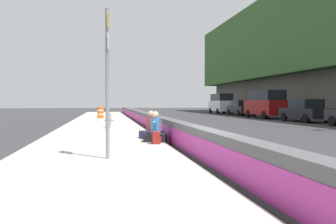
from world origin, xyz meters
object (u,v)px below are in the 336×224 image
at_px(seated_person_foreground, 155,132).
at_px(seated_person_middle, 151,130).
at_px(parked_car_midline, 265,104).
at_px(parked_car_fourth, 305,111).
at_px(backpack, 156,138).
at_px(construction_barrel, 100,112).
at_px(parked_car_farther, 221,103).
at_px(route_sign_post, 107,73).
at_px(fire_hydrant, 109,119).
at_px(parked_car_far, 241,108).

relative_size(seated_person_foreground, seated_person_middle, 1.00).
bearing_deg(parked_car_midline, parked_car_fourth, -177.62).
distance_m(backpack, construction_barrel, 18.66).
height_order(parked_car_fourth, parked_car_farther, parked_car_farther).
relative_size(route_sign_post, fire_hydrant, 4.09).
height_order(route_sign_post, backpack, route_sign_post).
bearing_deg(parked_car_midline, backpack, 144.94).
height_order(fire_hydrant, parked_car_fourth, parked_car_fourth).
bearing_deg(construction_barrel, seated_person_middle, -172.92).
bearing_deg(parked_car_far, seated_person_middle, 150.37).
height_order(seated_person_middle, parked_car_farther, parked_car_farther).
xyz_separation_m(construction_barrel, parked_car_midline, (-0.18, -14.92, 0.73)).
bearing_deg(seated_person_middle, backpack, 177.79).
bearing_deg(seated_person_foreground, parked_car_farther, -23.10).
bearing_deg(fire_hydrant, backpack, -169.02).
xyz_separation_m(route_sign_post, parked_car_far, (27.30, -14.67, -1.35)).
xyz_separation_m(seated_person_foreground, parked_car_far, (23.97, -13.03, 0.40)).
bearing_deg(seated_person_middle, parked_car_far, -29.63).
bearing_deg(route_sign_post, parked_car_fourth, -44.31).
xyz_separation_m(fire_hydrant, parked_car_far, (17.17, -14.55, 0.27)).
height_order(construction_barrel, parked_car_far, parked_car_far).
bearing_deg(backpack, parked_car_fourth, -46.67).
bearing_deg(fire_hydrant, parked_car_farther, -31.50).
relative_size(route_sign_post, parked_car_fourth, 0.79).
xyz_separation_m(seated_person_middle, parked_car_farther, (29.48, -13.03, 0.89)).
bearing_deg(route_sign_post, fire_hydrant, -0.70).
bearing_deg(parked_car_far, backpack, 151.98).
distance_m(seated_person_middle, parked_car_farther, 32.24).
distance_m(fire_hydrant, parked_car_midline, 18.04).
bearing_deg(parked_car_fourth, backpack, 133.33).
bearing_deg(parked_car_farther, parked_car_far, -179.88).
bearing_deg(seated_person_foreground, route_sign_post, 153.72).
relative_size(seated_person_foreground, parked_car_midline, 0.20).
bearing_deg(seated_person_middle, construction_barrel, 7.08).
xyz_separation_m(parked_car_midline, parked_car_farther, (12.80, -0.20, 0.00)).
height_order(route_sign_post, parked_car_midline, route_sign_post).
bearing_deg(construction_barrel, seated_person_foreground, -173.29).
relative_size(seated_person_middle, parked_car_farther, 0.20).
distance_m(seated_person_foreground, parked_car_fourth, 17.57).
distance_m(route_sign_post, backpack, 3.62).
bearing_deg(fire_hydrant, parked_car_midline, -52.71).
bearing_deg(parked_car_farther, parked_car_midline, 179.11).
distance_m(construction_barrel, parked_car_far, 16.31).
distance_m(seated_person_foreground, construction_barrel, 18.02).
relative_size(seated_person_foreground, construction_barrel, 1.10).
bearing_deg(parked_car_farther, seated_person_middle, 156.16).
height_order(seated_person_foreground, seated_person_middle, seated_person_foreground).
xyz_separation_m(seated_person_foreground, parked_car_farther, (30.52, -13.02, 0.89)).
xyz_separation_m(fire_hydrant, construction_barrel, (11.10, 0.58, 0.03)).
xyz_separation_m(construction_barrel, parked_car_farther, (12.63, -15.12, 0.73)).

